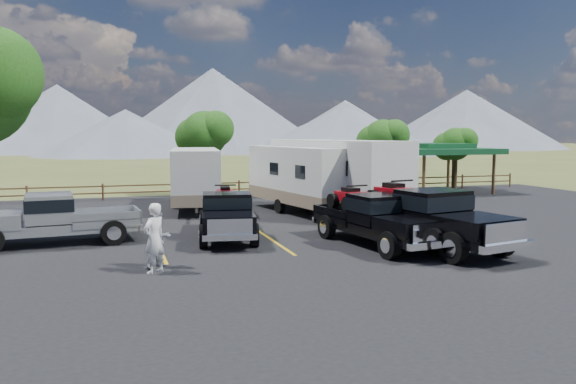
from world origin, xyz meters
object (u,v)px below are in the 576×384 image
object	(u,v)px
rig_left	(227,213)
person_b	(159,239)
trailer_left	(195,178)
pickup_silver	(55,218)
rig_center	(376,218)
trailer_right	(337,176)
person_a	(154,238)
trailer_center	(303,178)
pavilion	(438,150)
rig_right	(427,216)

from	to	relation	value
rig_left	person_b	xyz separation A→B (m)	(-2.78, -4.10, -0.07)
rig_left	trailer_left	distance (m)	8.29
pickup_silver	person_b	world-z (taller)	pickup_silver
rig_center	trailer_right	size ratio (longest dim) A/B	0.61
rig_left	person_a	world-z (taller)	person_a
trailer_center	trailer_left	bearing A→B (deg)	137.93
trailer_right	person_b	world-z (taller)	trailer_right
rig_left	trailer_center	size ratio (longest dim) A/B	0.63
trailer_right	person_a	xyz separation A→B (m)	(-9.15, -9.10, -0.87)
person_b	trailer_right	bearing A→B (deg)	7.61
pavilion	pickup_silver	xyz separation A→B (m)	(-22.40, -11.51, -1.83)
pickup_silver	person_b	distance (m)	5.56
pickup_silver	person_a	bearing A→B (deg)	24.46
rig_center	trailer_right	xyz separation A→B (m)	(1.59, 7.36, 0.88)
rig_right	trailer_right	size ratio (longest dim) A/B	0.68
rig_left	trailer_right	world-z (taller)	trailer_right
rig_center	rig_right	distance (m)	1.72
rig_center	pickup_silver	world-z (taller)	rig_center
trailer_left	pickup_silver	size ratio (longest dim) A/B	1.46
rig_center	rig_right	world-z (taller)	rig_right
rig_center	person_a	distance (m)	7.76
trailer_center	person_a	world-z (taller)	trailer_center
pavilion	trailer_center	world-z (taller)	trailer_center
pavilion	trailer_center	bearing A→B (deg)	-150.38
rig_center	trailer_right	world-z (taller)	trailer_right
rig_left	trailer_left	world-z (taller)	trailer_left
trailer_right	trailer_center	bearing A→B (deg)	131.63
pavilion	rig_center	bearing A→B (deg)	-128.39
trailer_left	trailer_center	bearing A→B (deg)	-23.73
trailer_center	pickup_silver	xyz separation A→B (m)	(-10.76, -4.90, -0.75)
rig_center	trailer_right	bearing A→B (deg)	69.12
trailer_center	pickup_silver	size ratio (longest dim) A/B	1.52
rig_center	trailer_center	xyz separation A→B (m)	(0.18, 8.31, 0.71)
rig_left	pavilion	bearing A→B (deg)	45.11
trailer_center	person_a	distance (m)	12.71
pavilion	person_b	world-z (taller)	pavilion
person_b	pavilion	bearing A→B (deg)	4.10
rig_right	pickup_silver	world-z (taller)	rig_right
person_a	trailer_left	bearing A→B (deg)	-142.88
trailer_right	pickup_silver	world-z (taller)	trailer_right
rig_left	person_b	world-z (taller)	rig_left
person_b	rig_right	bearing A→B (deg)	-34.02
rig_right	pickup_silver	distance (m)	12.80
rig_left	person_b	distance (m)	4.95
rig_center	person_b	xyz separation A→B (m)	(-7.40, -1.14, -0.13)
pickup_silver	person_b	bearing A→B (deg)	29.11
pavilion	trailer_left	xyz separation A→B (m)	(-16.42, -3.71, -1.15)
trailer_left	trailer_center	xyz separation A→B (m)	(4.78, -2.90, 0.08)
person_b	pickup_silver	bearing A→B (deg)	89.12
trailer_right	person_a	distance (m)	12.94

